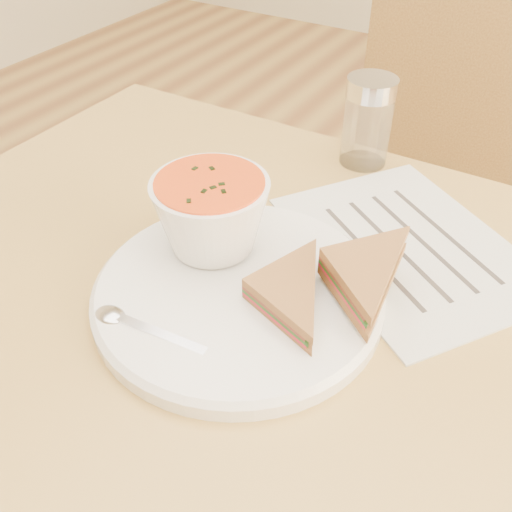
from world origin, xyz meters
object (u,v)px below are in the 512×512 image
Objects in this scene: plate at (238,294)px; condiment_shaker at (367,122)px; dining_table at (272,473)px; chair_far at (434,255)px; soup_bowl at (212,218)px.

plate is 0.34m from condiment_shaker.
dining_table is 0.53m from condiment_shaker.
plate is at bearing 67.86° from chair_far.
plate is at bearing -133.69° from dining_table.
dining_table is at bearing 46.31° from plate.
condiment_shaker is (-0.03, 0.31, 0.44)m from dining_table.
soup_bowl is (-0.09, 0.01, 0.44)m from dining_table.
plate is (-0.03, -0.03, 0.38)m from dining_table.
dining_table is at bearing -5.32° from soup_bowl.
chair_far is at bearing 65.23° from condiment_shaker.
condiment_shaker is at bearing 78.75° from soup_bowl.
condiment_shaker reaches higher than plate.
chair_far is 0.64m from soup_bowl.
soup_bowl is at bearing 174.68° from dining_table.
condiment_shaker is at bearing 95.83° from dining_table.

